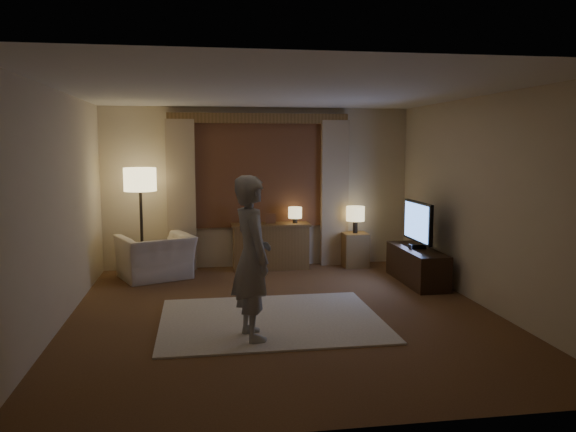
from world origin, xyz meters
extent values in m
cube|color=brown|center=(0.00, 0.00, -0.01)|extent=(5.00, 5.50, 0.02)
cube|color=silver|center=(0.00, 0.00, 2.61)|extent=(5.00, 5.50, 0.02)
cube|color=beige|center=(0.00, 2.76, 1.30)|extent=(5.00, 0.02, 2.60)
cube|color=beige|center=(0.00, -2.76, 1.30)|extent=(5.00, 0.02, 2.60)
cube|color=beige|center=(-2.51, 0.00, 1.30)|extent=(0.02, 5.50, 2.60)
cube|color=beige|center=(2.51, 0.00, 1.30)|extent=(0.02, 5.50, 2.60)
cube|color=black|center=(0.00, 2.73, 1.55)|extent=(2.00, 0.01, 1.70)
cube|color=brown|center=(0.00, 2.72, 1.55)|extent=(2.08, 0.04, 1.78)
cube|color=tan|center=(-1.25, 2.65, 1.20)|extent=(0.45, 0.12, 2.40)
cube|color=tan|center=(1.25, 2.65, 1.20)|extent=(0.45, 0.12, 2.40)
cube|color=brown|center=(0.00, 2.67, 2.42)|extent=(2.90, 0.14, 0.16)
cube|color=beige|center=(-0.18, -0.22, 0.01)|extent=(2.50, 2.00, 0.02)
cube|color=brown|center=(0.16, 2.50, 0.35)|extent=(1.20, 0.40, 0.70)
cube|color=brown|center=(0.16, 2.50, 0.80)|extent=(0.16, 0.02, 0.20)
imported|color=#999999|center=(-0.24, 2.50, 0.85)|extent=(0.16, 0.13, 0.30)
cylinder|color=black|center=(0.56, 2.50, 0.76)|extent=(0.08, 0.08, 0.12)
cylinder|color=#EDD48E|center=(0.56, 2.50, 0.91)|extent=(0.22, 0.22, 0.18)
cylinder|color=black|center=(-1.84, 2.28, 0.02)|extent=(0.35, 0.35, 0.03)
cylinder|color=black|center=(-1.84, 2.28, 0.66)|extent=(0.04, 0.04, 1.32)
cylinder|color=#EDD48E|center=(-1.84, 2.28, 1.48)|extent=(0.48, 0.48, 0.35)
imported|color=beige|center=(-1.63, 2.09, 0.33)|extent=(1.28, 1.21, 0.66)
cube|color=brown|center=(1.56, 2.45, 0.28)|extent=(0.40, 0.40, 0.56)
cylinder|color=black|center=(1.56, 2.45, 0.66)|extent=(0.08, 0.08, 0.20)
cylinder|color=#EDD48E|center=(1.56, 2.45, 0.88)|extent=(0.30, 0.30, 0.24)
cube|color=black|center=(2.15, 1.24, 0.25)|extent=(0.45, 1.40, 0.50)
cube|color=black|center=(2.15, 1.24, 0.53)|extent=(0.23, 0.11, 0.06)
cube|color=black|center=(2.15, 1.24, 0.90)|extent=(0.05, 0.95, 0.58)
cube|color=#507FDA|center=(2.12, 1.24, 0.90)|extent=(0.00, 0.88, 0.52)
imported|color=#A6A199|center=(-0.45, -0.79, 0.86)|extent=(0.52, 0.68, 1.68)
camera|label=1|loc=(-0.97, -6.38, 1.99)|focal=35.00mm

